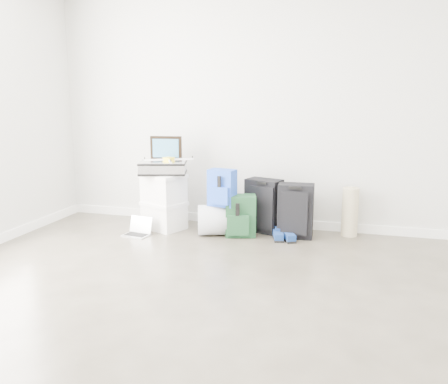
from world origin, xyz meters
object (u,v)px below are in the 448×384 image
(briefcase, at_px, (163,168))
(large_suitcase, at_px, (264,206))
(boxes_stack, at_px, (164,201))
(carry_on, at_px, (295,211))
(duffel_bag, at_px, (223,220))
(laptop, at_px, (138,231))

(briefcase, height_order, large_suitcase, briefcase)
(boxes_stack, xyz_separation_m, carry_on, (1.48, 0.07, -0.03))
(duffel_bag, xyz_separation_m, large_suitcase, (0.41, 0.24, 0.13))
(boxes_stack, bearing_deg, briefcase, 0.00)
(boxes_stack, distance_m, laptop, 0.45)
(large_suitcase, bearing_deg, boxes_stack, -151.14)
(duffel_bag, height_order, laptop, duffel_bag)
(briefcase, distance_m, carry_on, 1.54)
(duffel_bag, bearing_deg, carry_on, -9.61)
(boxes_stack, relative_size, briefcase, 1.26)
(carry_on, height_order, laptop, carry_on)
(laptop, bearing_deg, large_suitcase, 30.39)
(boxes_stack, relative_size, carry_on, 1.09)
(boxes_stack, distance_m, briefcase, 0.39)
(briefcase, distance_m, duffel_bag, 0.89)
(large_suitcase, height_order, laptop, large_suitcase)
(briefcase, xyz_separation_m, large_suitcase, (1.11, 0.19, -0.41))
(large_suitcase, relative_size, carry_on, 1.02)
(boxes_stack, height_order, large_suitcase, boxes_stack)
(duffel_bag, bearing_deg, briefcase, 158.18)
(boxes_stack, xyz_separation_m, large_suitcase, (1.11, 0.19, -0.02))
(carry_on, bearing_deg, duffel_bag, -173.66)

